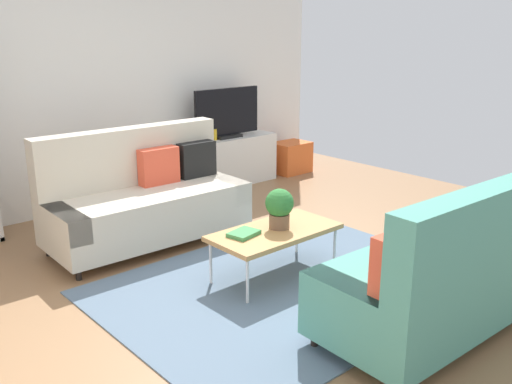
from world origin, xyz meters
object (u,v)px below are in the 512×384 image
object	(u,v)px
couch_beige	(146,198)
tv	(227,114)
storage_trunk	(291,157)
table_book_0	(244,233)
bottle_0	(202,136)
tv_console	(227,161)
potted_plant	(279,207)
bottle_2	(215,135)
coffee_table	(275,233)
vase_0	(188,137)
bottle_1	(209,134)
couch_green	(448,271)

from	to	relation	value
couch_beige	tv	xyz separation A→B (m)	(1.89, 1.08, 0.51)
storage_trunk	tv	bearing A→B (deg)	175.84
table_book_0	bottle_0	bearing A→B (deg)	60.60
tv_console	storage_trunk	xyz separation A→B (m)	(1.10, -0.10, -0.10)
potted_plant	bottle_2	bearing A→B (deg)	63.63
coffee_table	tv_console	world-z (taller)	tv_console
couch_beige	vase_0	xyz separation A→B (m)	(1.31, 1.15, 0.26)
bottle_1	bottle_2	size ratio (longest dim) A/B	1.20
couch_beige	potted_plant	size ratio (longest dim) A/B	5.68
coffee_table	storage_trunk	xyz separation A→B (m)	(2.61, 2.42, -0.17)
coffee_table	bottle_0	size ratio (longest dim) A/B	7.09
tv_console	bottle_1	world-z (taller)	bottle_1
potted_plant	bottle_0	distance (m)	2.68
couch_green	bottle_2	size ratio (longest dim) A/B	13.75
vase_0	bottle_1	size ratio (longest dim) A/B	0.81
bottle_1	vase_0	bearing A→B (deg)	160.76
couch_beige	bottle_1	distance (m)	1.91
storage_trunk	vase_0	size ratio (longest dim) A/B	3.77
tv_console	bottle_2	size ratio (longest dim) A/B	9.97
tv_console	bottle_2	xyz separation A→B (m)	(-0.22, -0.04, 0.39)
tv	coffee_table	bearing A→B (deg)	-121.06
couch_beige	storage_trunk	bearing A→B (deg)	-159.85
coffee_table	bottle_1	world-z (taller)	bottle_1
couch_beige	couch_green	world-z (taller)	same
coffee_table	potted_plant	bearing A→B (deg)	10.56
bottle_0	tv	bearing A→B (deg)	2.68
bottle_1	potted_plant	bearing A→B (deg)	-114.48
storage_trunk	bottle_0	xyz separation A→B (m)	(-1.53, 0.06, 0.50)
couch_green	table_book_0	distance (m)	1.59
tv_console	storage_trunk	distance (m)	1.11
couch_beige	bottle_2	xyz separation A→B (m)	(1.67, 1.06, 0.26)
couch_beige	bottle_2	distance (m)	1.99
tv	potted_plant	distance (m)	2.90
storage_trunk	potted_plant	bearing A→B (deg)	-136.56
potted_plant	tv_console	bearing A→B (deg)	60.05
potted_plant	couch_green	bearing A→B (deg)	-81.28
couch_green	storage_trunk	bearing A→B (deg)	61.04
storage_trunk	table_book_0	world-z (taller)	table_book_0
storage_trunk	potted_plant	xyz separation A→B (m)	(-2.55, -2.41, 0.39)
couch_green	bottle_0	xyz separation A→B (m)	(0.80, 3.91, 0.27)
bottle_0	bottle_2	world-z (taller)	bottle_0
storage_trunk	bottle_1	xyz separation A→B (m)	(-1.42, 0.06, 0.50)
tv_console	bottle_0	size ratio (longest dim) A/B	9.02
tv_console	table_book_0	bearing A→B (deg)	-126.09
bottle_2	bottle_0	bearing A→B (deg)	180.00
table_book_0	tv_console	bearing A→B (deg)	53.91
couch_green	coffee_table	distance (m)	1.45
coffee_table	vase_0	bearing A→B (deg)	70.17
vase_0	bottle_0	size ratio (longest dim) A/B	0.89
potted_plant	bottle_1	xyz separation A→B (m)	(1.13, 2.47, 0.12)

